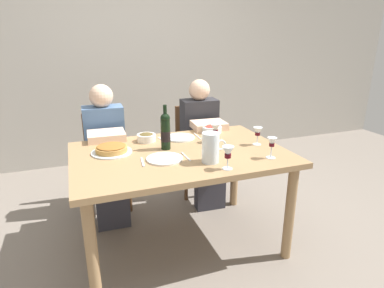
{
  "coord_description": "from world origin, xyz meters",
  "views": [
    {
      "loc": [
        -0.67,
        -2.08,
        1.55
      ],
      "look_at": [
        0.09,
        0.01,
        0.81
      ],
      "focal_mm": 30.49,
      "sensor_mm": 36.0,
      "label": 1
    }
  ],
  "objects": [
    {
      "name": "wine_glass_left_diner",
      "position": [
        0.33,
        0.12,
        0.86
      ],
      "size": [
        0.07,
        0.07,
        0.14
      ],
      "color": "silver",
      "rests_on": "dining_table"
    },
    {
      "name": "diner_left",
      "position": [
        -0.45,
        0.65,
        0.62
      ],
      "size": [
        0.35,
        0.51,
        1.16
      ],
      "rotation": [
        0.0,
        0.0,
        3.11
      ],
      "color": "#4C6B93",
      "rests_on": "ground"
    },
    {
      "name": "ground_plane",
      "position": [
        0.0,
        0.0,
        0.0
      ],
      "size": [
        8.0,
        8.0,
        0.0
      ],
      "primitive_type": "plane",
      "color": "slate"
    },
    {
      "name": "olive_bowl",
      "position": [
        -0.17,
        0.33,
        0.79
      ],
      "size": [
        0.15,
        0.15,
        0.07
      ],
      "color": "white",
      "rests_on": "dining_table"
    },
    {
      "name": "back_wall",
      "position": [
        0.0,
        2.06,
        1.4
      ],
      "size": [
        8.0,
        0.1,
        2.8
      ],
      "primitive_type": "cube",
      "color": "#B2ADA3",
      "rests_on": "ground"
    },
    {
      "name": "baked_tart",
      "position": [
        -0.46,
        0.15,
        0.79
      ],
      "size": [
        0.29,
        0.29,
        0.06
      ],
      "color": "silver",
      "rests_on": "dining_table"
    },
    {
      "name": "dining_table",
      "position": [
        0.0,
        0.0,
        0.67
      ],
      "size": [
        1.5,
        1.0,
        0.76
      ],
      "color": "#9E7A51",
      "rests_on": "ground"
    },
    {
      "name": "chair_left",
      "position": [
        -0.45,
        0.89,
        0.5
      ],
      "size": [
        0.41,
        0.41,
        0.87
      ],
      "rotation": [
        0.0,
        0.0,
        3.11
      ],
      "color": "brown",
      "rests_on": "ground"
    },
    {
      "name": "spoon_right_setting",
      "position": [
        -0.05,
        0.31,
        0.76
      ],
      "size": [
        0.03,
        0.16,
        0.0
      ],
      "primitive_type": "cube",
      "rotation": [
        0.0,
        0.0,
        1.65
      ],
      "color": "silver",
      "rests_on": "dining_table"
    },
    {
      "name": "chair_right",
      "position": [
        0.45,
        0.9,
        0.5
      ],
      "size": [
        0.42,
        0.42,
        0.87
      ],
      "rotation": [
        0.0,
        0.0,
        3.08
      ],
      "color": "brown",
      "rests_on": "ground"
    },
    {
      "name": "dinner_plate_right_setting",
      "position": [
        0.1,
        0.31,
        0.77
      ],
      "size": [
        0.24,
        0.24,
        0.01
      ],
      "primitive_type": "cylinder",
      "color": "silver",
      "rests_on": "dining_table"
    },
    {
      "name": "knife_left_setting",
      "position": [
        0.01,
        -0.11,
        0.76
      ],
      "size": [
        0.01,
        0.18,
        0.0
      ],
      "primitive_type": "cube",
      "rotation": [
        0.0,
        0.0,
        1.59
      ],
      "color": "silver",
      "rests_on": "dining_table"
    },
    {
      "name": "salad_bowl",
      "position": [
        0.41,
        0.37,
        0.79
      ],
      "size": [
        0.17,
        0.17,
        0.07
      ],
      "color": "silver",
      "rests_on": "dining_table"
    },
    {
      "name": "dinner_plate_left_setting",
      "position": [
        -0.14,
        -0.11,
        0.77
      ],
      "size": [
        0.25,
        0.25,
        0.01
      ],
      "primitive_type": "cylinder",
      "color": "white",
      "rests_on": "dining_table"
    },
    {
      "name": "diner_right",
      "position": [
        0.44,
        0.66,
        0.62
      ],
      "size": [
        0.35,
        0.52,
        1.16
      ],
      "rotation": [
        0.0,
        0.0,
        3.08
      ],
      "color": "#2D2D33",
      "rests_on": "ground"
    },
    {
      "name": "wine_glass_right_diner",
      "position": [
        0.54,
        -0.32,
        0.86
      ],
      "size": [
        0.06,
        0.06,
        0.14
      ],
      "color": "silver",
      "rests_on": "dining_table"
    },
    {
      "name": "fork_left_setting",
      "position": [
        -0.29,
        -0.11,
        0.76
      ],
      "size": [
        0.03,
        0.16,
        0.0
      ],
      "primitive_type": "cube",
      "rotation": [
        0.0,
        0.0,
        1.46
      ],
      "color": "silver",
      "rests_on": "dining_table"
    },
    {
      "name": "wine_glass_spare",
      "position": [
        0.18,
        -0.4,
        0.86
      ],
      "size": [
        0.07,
        0.07,
        0.15
      ],
      "color": "silver",
      "rests_on": "dining_table"
    },
    {
      "name": "wine_glass_centre",
      "position": [
        0.6,
        -0.04,
        0.86
      ],
      "size": [
        0.07,
        0.07,
        0.14
      ],
      "color": "silver",
      "rests_on": "dining_table"
    },
    {
      "name": "knife_right_setting",
      "position": [
        0.25,
        0.31,
        0.76
      ],
      "size": [
        0.02,
        0.18,
        0.0
      ],
      "primitive_type": "cube",
      "rotation": [
        0.0,
        0.0,
        1.52
      ],
      "color": "silver",
      "rests_on": "dining_table"
    },
    {
      "name": "wine_bottle",
      "position": [
        -0.08,
        0.1,
        0.9
      ],
      "size": [
        0.07,
        0.07,
        0.33
      ],
      "color": "black",
      "rests_on": "dining_table"
    },
    {
      "name": "water_pitcher",
      "position": [
        0.13,
        -0.25,
        0.85
      ],
      "size": [
        0.17,
        0.11,
        0.2
      ],
      "color": "silver",
      "rests_on": "dining_table"
    }
  ]
}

